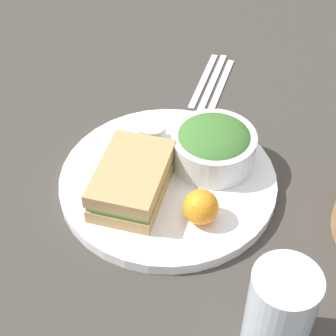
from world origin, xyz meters
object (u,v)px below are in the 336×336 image
Objects in this scene: salad_bowl at (214,145)px; knife at (213,81)px; dressing_cup at (152,134)px; drink_glass at (280,312)px; plate at (168,181)px; fork at (203,80)px; sandwich at (132,180)px; spoon at (222,83)px.

salad_bowl is 0.24m from knife.
dressing_cup is 0.38m from drink_glass.
plate reaches higher than fork.
sandwich is 0.34m from knife.
knife is (-0.33, -0.04, -0.04)m from sandwich.
spoon is at bearing -90.00° from knife.
salad_bowl is 0.25m from fork.
plate is at bearing -176.40° from fork.
salad_bowl reaches higher than sandwich.
spoon is at bearing -145.36° from drink_glass.
dressing_cup is at bearing 162.60° from spoon.
sandwich is at bearing -26.59° from plate.
dressing_cup is 0.22m from fork.
dressing_cup is at bearing 167.04° from knife.
sandwich is at bearing -28.58° from salad_bowl.
spoon is (-0.44, -0.30, -0.06)m from drink_glass.
plate is 0.29m from spoon.
knife and spoon have the same top height.
plate is 2.00× the size of sandwich.
knife is 0.02m from spoon.
drink_glass is at bearing 57.75° from plate.
fork is (-0.20, -0.13, -0.05)m from salad_bowl.
salad_bowl is 0.70× the size of knife.
spoon is (-0.28, -0.05, -0.01)m from plate.
dressing_cup reaches higher than knife.
plate is at bearing -122.25° from drink_glass.
knife is at bearing -151.72° from salad_bowl.
spoon is (-0.21, -0.09, -0.05)m from salad_bowl.
salad_bowl is (-0.13, 0.07, 0.01)m from sandwich.
plate is at bearing 153.41° from sandwich.
plate is 1.78× the size of knife.
sandwich is 0.94× the size of fork.
knife is at bearing -178.54° from dressing_cup.
drink_glass is (0.23, 0.21, 0.01)m from salad_bowl.
dressing_cup is (0.01, -0.11, -0.01)m from salad_bowl.
dressing_cup is 0.23m from spoon.
fork is 0.04m from spoon.
dressing_cup is (-0.11, -0.04, -0.01)m from sandwich.
dressing_cup is (-0.06, -0.07, 0.03)m from plate.
fork and spoon have the same top height.
salad_bowl is at bearing 149.87° from plate.
plate is 0.09m from salad_bowl.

